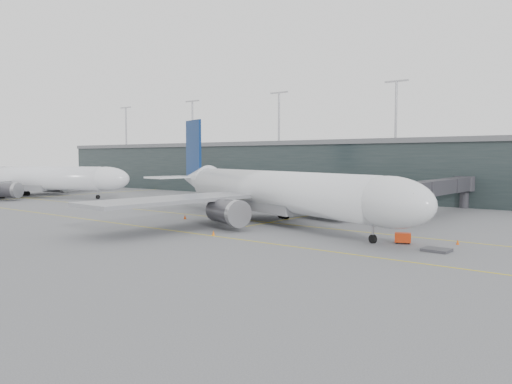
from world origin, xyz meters
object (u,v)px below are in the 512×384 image
Objects in this scene: main_aircraft at (272,191)px; gse_cart at (403,238)px; second_aircraft at (24,178)px; jet_bridge at (440,188)px.

gse_cart is at bearing 7.11° from main_aircraft.
main_aircraft is 1.04× the size of second_aircraft.
jet_bridge is at bearing 78.54° from gse_cart.
gse_cart is (24.45, -5.63, -4.49)m from main_aircraft.
jet_bridge is at bearing -7.78° from second_aircraft.
jet_bridge reaches higher than gse_cart.
second_aircraft is at bearing 153.89° from gse_cart.
gse_cart is (6.83, -35.13, -4.32)m from jet_bridge.
main_aircraft is 83.23m from second_aircraft.
second_aircraft is 27.25× the size of gse_cart.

